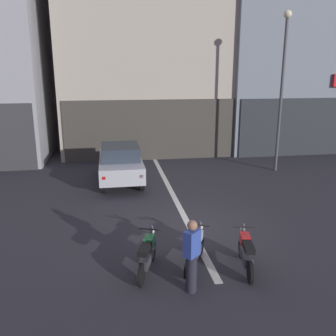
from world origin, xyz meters
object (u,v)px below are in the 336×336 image
motorcycle_red_row_centre (246,252)px  street_lamp (283,78)px  motorcycle_silver_row_left_mid (195,249)px  person_by_motorcycles (192,256)px  motorcycle_green_row_leftmost (147,254)px  car_silver_crossing_near (120,162)px

motorcycle_red_row_centre → street_lamp: bearing=60.6°
motorcycle_silver_row_left_mid → person_by_motorcycles: size_ratio=0.90×
motorcycle_green_row_leftmost → motorcycle_red_row_centre: size_ratio=0.97×
car_silver_crossing_near → motorcycle_green_row_leftmost: bearing=-87.0°
car_silver_crossing_near → motorcycle_red_row_centre: car_silver_crossing_near is taller
motorcycle_green_row_leftmost → motorcycle_silver_row_left_mid: (1.18, 0.08, 0.00)m
car_silver_crossing_near → motorcycle_red_row_centre: size_ratio=2.48×
motorcycle_silver_row_left_mid → person_by_motorcycles: (-0.32, -1.03, 0.40)m
car_silver_crossing_near → motorcycle_silver_row_left_mid: (1.56, -7.28, -0.43)m
street_lamp → motorcycle_red_row_centre: size_ratio=4.35×
street_lamp → motorcycle_green_row_leftmost: 11.39m
motorcycle_green_row_leftmost → person_by_motorcycles: (0.86, -0.94, 0.40)m
motorcycle_silver_row_left_mid → motorcycle_red_row_centre: same height
motorcycle_green_row_leftmost → person_by_motorcycles: bearing=-47.7°
car_silver_crossing_near → street_lamp: (7.42, 0.70, 3.46)m
street_lamp → motorcycle_green_row_leftmost: size_ratio=4.50×
motorcycle_silver_row_left_mid → person_by_motorcycles: bearing=-107.4°
motorcycle_green_row_leftmost → motorcycle_silver_row_left_mid: bearing=4.0°
car_silver_crossing_near → motorcycle_green_row_leftmost: size_ratio=2.57×
motorcycle_green_row_leftmost → street_lamp: bearing=48.9°
street_lamp → motorcycle_silver_row_left_mid: street_lamp is taller
motorcycle_green_row_leftmost → car_silver_crossing_near: bearing=93.0°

